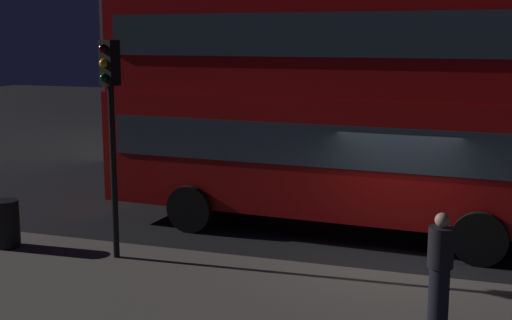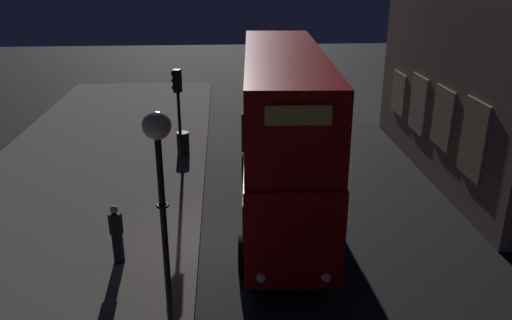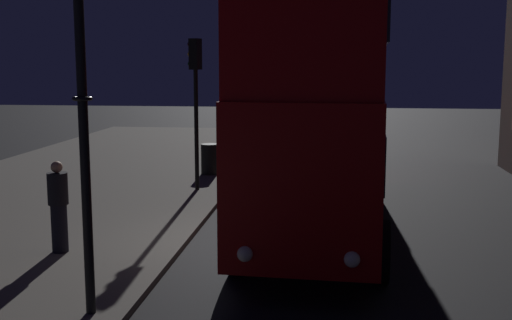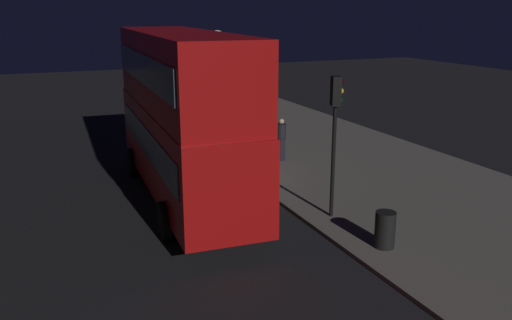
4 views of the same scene
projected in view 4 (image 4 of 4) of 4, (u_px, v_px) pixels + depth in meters
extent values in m
plane|color=black|center=(221.00, 179.00, 20.60)|extent=(80.00, 80.00, 0.00)
cube|color=#5B564F|center=(345.00, 162.00, 22.67)|extent=(44.00, 9.22, 0.12)
cube|color=#9E0C0C|center=(184.00, 147.00, 17.82)|extent=(10.40, 2.98, 2.61)
cube|color=#9E0C0C|center=(181.00, 70.00, 17.15)|extent=(10.20, 2.92, 2.37)
cube|color=#2D3842|center=(184.00, 138.00, 17.73)|extent=(9.58, 3.00, 0.90)
cube|color=#2D3842|center=(181.00, 67.00, 17.11)|extent=(9.58, 3.00, 0.90)
cube|color=#F2D84C|center=(152.00, 40.00, 21.57)|extent=(0.16, 1.47, 0.44)
sphere|color=white|center=(137.00, 143.00, 22.47)|extent=(0.24, 0.24, 0.24)
sphere|color=white|center=(175.00, 139.00, 23.00)|extent=(0.24, 0.24, 0.24)
cylinder|color=black|center=(132.00, 162.00, 20.90)|extent=(1.09, 0.30, 1.08)
cylinder|color=black|center=(196.00, 156.00, 21.75)|extent=(1.09, 0.30, 1.08)
cylinder|color=black|center=(164.00, 220.00, 15.19)|extent=(1.09, 0.30, 1.08)
cylinder|color=black|center=(250.00, 209.00, 16.04)|extent=(1.09, 0.30, 1.08)
cylinder|color=black|center=(333.00, 162.00, 16.23)|extent=(0.12, 0.12, 3.39)
cube|color=black|center=(336.00, 91.00, 15.66)|extent=(0.38, 0.33, 0.85)
sphere|color=black|center=(341.00, 82.00, 15.60)|extent=(0.17, 0.17, 0.17)
sphere|color=orange|center=(341.00, 91.00, 15.68)|extent=(0.17, 0.17, 0.17)
sphere|color=black|center=(340.00, 100.00, 15.75)|extent=(0.17, 0.17, 0.17)
cylinder|color=black|center=(218.00, 98.00, 23.97)|extent=(0.14, 0.14, 4.64)
torus|color=black|center=(218.00, 79.00, 23.76)|extent=(0.28, 0.28, 0.06)
sphere|color=#F9EFC6|center=(217.00, 37.00, 23.28)|extent=(0.60, 0.60, 0.60)
cylinder|color=black|center=(281.00, 149.00, 22.61)|extent=(0.31, 0.31, 0.93)
cylinder|color=black|center=(281.00, 131.00, 22.40)|extent=(0.38, 0.38, 0.61)
sphere|color=tan|center=(281.00, 121.00, 22.29)|extent=(0.22, 0.22, 0.22)
cylinder|color=black|center=(385.00, 230.00, 14.38)|extent=(0.54, 0.54, 0.98)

